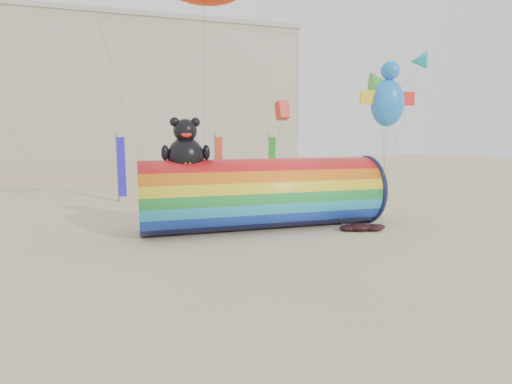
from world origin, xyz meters
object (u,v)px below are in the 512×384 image
object	(u,v)px
fabric_bundle	(363,227)
kite_handler	(343,209)
hotel_building	(79,98)
windsock_assembly	(263,192)

from	to	relation	value
fabric_bundle	kite_handler	bearing A→B (deg)	101.61
hotel_building	windsock_assembly	size ratio (longest dim) A/B	4.67
hotel_building	kite_handler	bearing A→B (deg)	-66.49
fabric_bundle	hotel_building	bearing A→B (deg)	113.12
windsock_assembly	kite_handler	bearing A→B (deg)	-6.99
windsock_assembly	fabric_bundle	size ratio (longest dim) A/B	4.94
windsock_assembly	fabric_bundle	world-z (taller)	windsock_assembly
windsock_assembly	kite_handler	distance (m)	4.72
hotel_building	kite_handler	world-z (taller)	hotel_building
hotel_building	fabric_bundle	bearing A→B (deg)	-66.88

